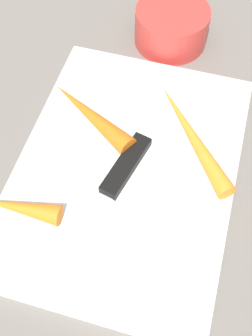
{
  "coord_description": "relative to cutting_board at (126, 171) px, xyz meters",
  "views": [
    {
      "loc": [
        0.26,
        0.07,
        0.45
      ],
      "look_at": [
        0.0,
        0.0,
        0.01
      ],
      "focal_mm": 45.69,
      "sensor_mm": 36.0,
      "label": 1
    }
  ],
  "objects": [
    {
      "name": "carrot_shortest",
      "position": [
        0.09,
        -0.1,
        0.02
      ],
      "size": [
        0.03,
        0.09,
        0.02
      ],
      "primitive_type": "cone",
      "rotation": [
        0.0,
        1.57,
        4.78
      ],
      "color": "orange",
      "rests_on": "cutting_board"
    },
    {
      "name": "carrot_medium",
      "position": [
        -0.06,
        -0.06,
        0.02
      ],
      "size": [
        0.09,
        0.13,
        0.03
      ],
      "primitive_type": "cone",
      "rotation": [
        0.0,
        1.57,
        4.19
      ],
      "color": "orange",
      "rests_on": "cutting_board"
    },
    {
      "name": "carrot_longest",
      "position": [
        -0.06,
        0.07,
        0.02
      ],
      "size": [
        0.15,
        0.13,
        0.02
      ],
      "primitive_type": "cone",
      "rotation": [
        0.0,
        1.57,
        3.81
      ],
      "color": "orange",
      "rests_on": "cutting_board"
    },
    {
      "name": "small_bowl",
      "position": [
        -0.24,
        -0.0,
        0.02
      ],
      "size": [
        0.11,
        0.11,
        0.05
      ],
      "primitive_type": "cylinder",
      "color": "red",
      "rests_on": "ground_plane"
    },
    {
      "name": "ground_plane",
      "position": [
        0.0,
        0.0,
        -0.01
      ],
      "size": [
        1.4,
        1.4,
        0.0
      ],
      "primitive_type": "plane",
      "color": "slate"
    },
    {
      "name": "knife",
      "position": [
        0.01,
        -0.0,
        0.01
      ],
      "size": [
        0.2,
        0.07,
        0.01
      ],
      "rotation": [
        0.0,
        0.0,
        6.05
      ],
      "color": "#B7B7BC",
      "rests_on": "cutting_board"
    },
    {
      "name": "cutting_board",
      "position": [
        0.0,
        0.0,
        0.0
      ],
      "size": [
        0.36,
        0.26,
        0.01
      ],
      "primitive_type": "cube",
      "color": "white",
      "rests_on": "ground_plane"
    }
  ]
}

